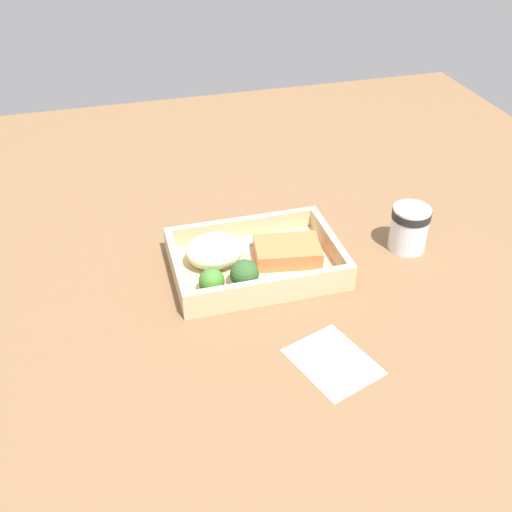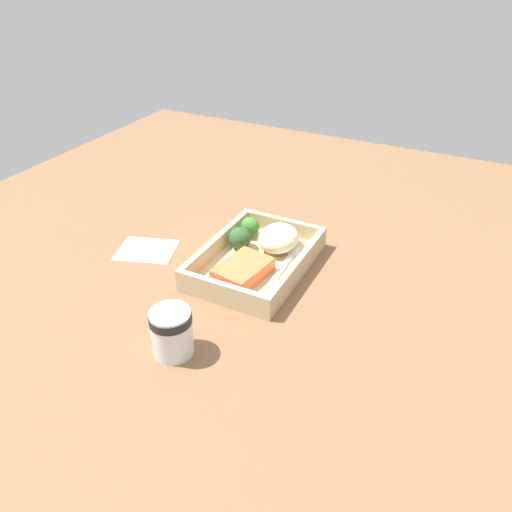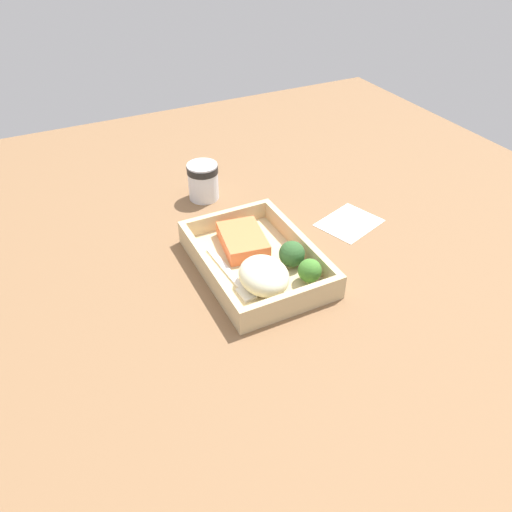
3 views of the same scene
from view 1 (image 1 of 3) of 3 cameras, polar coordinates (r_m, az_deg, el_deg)
The scene contains 10 objects.
ground_plane at distance 100.71cm, azimuth -0.00°, elevation -1.71°, with size 160.00×160.00×2.00cm, color brown.
takeout_tray at distance 99.75cm, azimuth -0.00°, elevation -0.98°, with size 27.51×19.10×1.20cm, color #C9B384.
tray_rim at distance 98.39cm, azimuth -0.00°, elevation 0.09°, with size 27.51×19.10×3.38cm.
salmon_fillet at distance 99.72cm, azimuth 3.04°, elevation 0.38°, with size 10.75×7.46×2.82cm, color #F4723F.
mashed_potatoes at distance 98.14cm, azimuth -3.98°, elevation 0.51°, with size 9.55×8.05×5.12cm, color beige.
broccoli_floret_1 at distance 93.17cm, azimuth -1.10°, elevation -1.73°, with size 4.59×4.59×4.74cm.
broccoli_floret_2 at distance 92.02cm, azimuth -4.23°, elevation -2.43°, with size 4.03×4.03×4.42cm.
fork at distance 103.24cm, azimuth -1.77°, elevation 0.99°, with size 15.87×2.57×0.44cm.
paper_cup at distance 106.10cm, azimuth 14.41°, elevation 2.77°, with size 6.62×6.62×7.97cm.
receipt_slip at distance 84.66cm, azimuth 7.35°, elevation -9.92°, with size 9.46×11.76×0.24cm, color white.
Camera 1 is at (21.21, 77.00, 60.36)cm, focal length 42.00 mm.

